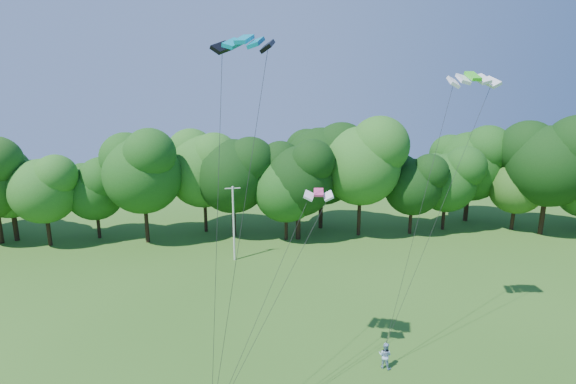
{
  "coord_description": "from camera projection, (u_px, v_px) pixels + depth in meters",
  "views": [
    {
      "loc": [
        -0.23,
        -13.32,
        16.53
      ],
      "look_at": [
        1.66,
        13.0,
        10.24
      ],
      "focal_mm": 28.0,
      "sensor_mm": 36.0,
      "label": 1
    }
  ],
  "objects": [
    {
      "name": "utility_pole",
      "position": [
        234.0,
        222.0,
        42.75
      ],
      "size": [
        1.46,
        0.24,
        7.32
      ],
      "rotation": [
        0.0,
        0.0,
        0.11
      ],
      "color": "silver",
      "rests_on": "ground"
    },
    {
      "name": "kite_flyer_right",
      "position": [
        385.0,
        355.0,
        26.78
      ],
      "size": [
        1.01,
        0.97,
        1.64
      ],
      "primitive_type": "imported",
      "rotation": [
        0.0,
        0.0,
        2.53
      ],
      "color": "#A2C1E1",
      "rests_on": "ground"
    },
    {
      "name": "kite_teal",
      "position": [
        244.0,
        39.0,
        20.36
      ],
      "size": [
        3.04,
        2.14,
        0.54
      ],
      "rotation": [
        0.0,
        0.0,
        -0.36
      ],
      "color": "#0588A3",
      "rests_on": "ground"
    },
    {
      "name": "kite_green",
      "position": [
        473.0,
        76.0,
        26.9
      ],
      "size": [
        2.96,
        1.37,
        0.61
      ],
      "rotation": [
        0.0,
        0.0,
        -0.02
      ],
      "color": "#3EE722",
      "rests_on": "ground"
    },
    {
      "name": "kite_pink",
      "position": [
        319.0,
        192.0,
        23.68
      ],
      "size": [
        1.62,
        0.92,
        0.33
      ],
      "rotation": [
        0.0,
        0.0,
        -0.12
      ],
      "color": "#D83C79",
      "rests_on": "ground"
    },
    {
      "name": "tree_back_center",
      "position": [
        298.0,
        172.0,
        47.78
      ],
      "size": [
        8.34,
        8.34,
        12.13
      ],
      "color": "black",
      "rests_on": "ground"
    },
    {
      "name": "tree_back_east",
      "position": [
        518.0,
        178.0,
        51.42
      ],
      "size": [
        6.77,
        6.77,
        9.85
      ],
      "color": "black",
      "rests_on": "ground"
    }
  ]
}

